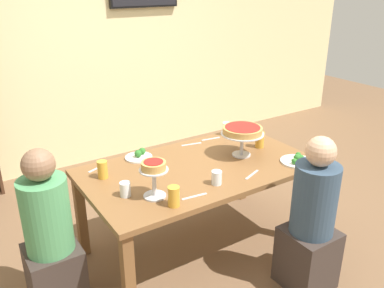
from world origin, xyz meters
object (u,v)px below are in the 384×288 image
(cutlery_spare_fork, at_px, (194,196))
(salad_plate_near_diner, at_px, (139,156))
(beer_glass_amber_tall, at_px, (103,170))
(cutlery_knife_far, at_px, (191,144))
(beer_glass_amber_spare, at_px, (174,196))
(personal_pizza_stand, at_px, (154,171))
(cutlery_fork_far, at_px, (211,139))
(deep_dish_pizza_stand, at_px, (242,132))
(beer_glass_amber_short, at_px, (260,140))
(cutlery_knife_near, at_px, (252,175))
(dining_table, at_px, (199,176))
(cutlery_fork_near, at_px, (98,168))
(water_glass_clear_spare, at_px, (217,178))
(diner_near_right, at_px, (311,226))
(water_glass_clear_near, at_px, (125,189))
(water_glass_clear_far, at_px, (227,129))
(diner_head_west, at_px, (51,244))
(salad_plate_far_diner, at_px, (297,160))

(cutlery_spare_fork, bearing_deg, salad_plate_near_diner, 98.41)
(beer_glass_amber_tall, height_order, cutlery_knife_far, beer_glass_amber_tall)
(beer_glass_amber_spare, bearing_deg, personal_pizza_stand, 105.96)
(cutlery_fork_far, bearing_deg, deep_dish_pizza_stand, 98.74)
(beer_glass_amber_short, bearing_deg, salad_plate_near_diner, 159.59)
(beer_glass_amber_short, relative_size, cutlery_spare_fork, 0.75)
(cutlery_knife_near, bearing_deg, beer_glass_amber_short, 21.41)
(dining_table, bearing_deg, cutlery_fork_near, 149.56)
(salad_plate_near_diner, bearing_deg, beer_glass_amber_tall, -155.12)
(salad_plate_near_diner, xyz_separation_m, water_glass_clear_spare, (0.26, -0.69, 0.03))
(diner_near_right, height_order, cutlery_spare_fork, diner_near_right)
(deep_dish_pizza_stand, height_order, water_glass_clear_near, deep_dish_pizza_stand)
(dining_table, relative_size, water_glass_clear_far, 15.02)
(water_glass_clear_near, bearing_deg, cutlery_knife_far, 30.96)
(water_glass_clear_spare, xyz_separation_m, cutlery_fork_near, (-0.60, 0.69, -0.05))
(dining_table, bearing_deg, cutlery_knife_near, -54.05)
(beer_glass_amber_spare, relative_size, water_glass_clear_spare, 1.35)
(dining_table, xyz_separation_m, deep_dish_pizza_stand, (0.40, -0.01, 0.28))
(cutlery_knife_far, bearing_deg, cutlery_fork_far, -165.31)
(personal_pizza_stand, xyz_separation_m, beer_glass_amber_short, (1.14, 0.26, -0.12))
(beer_glass_amber_short, bearing_deg, cutlery_spare_fork, -156.44)
(water_glass_clear_spare, bearing_deg, beer_glass_amber_spare, -167.62)
(deep_dish_pizza_stand, distance_m, cutlery_fork_far, 0.47)
(beer_glass_amber_tall, xyz_separation_m, water_glass_clear_spare, (0.63, -0.52, -0.02))
(salad_plate_near_diner, xyz_separation_m, beer_glass_amber_tall, (-0.37, -0.17, 0.05))
(beer_glass_amber_spare, bearing_deg, deep_dish_pizza_stand, 23.70)
(beer_glass_amber_spare, bearing_deg, beer_glass_amber_tall, 110.71)
(cutlery_fork_near, xyz_separation_m, cutlery_fork_far, (1.06, 0.02, 0.00))
(diner_head_west, height_order, cutlery_fork_far, diner_head_west)
(cutlery_knife_far, bearing_deg, beer_glass_amber_spare, 62.56)
(salad_plate_near_diner, relative_size, salad_plate_far_diner, 0.85)
(dining_table, relative_size, cutlery_fork_far, 9.74)
(cutlery_fork_near, height_order, cutlery_knife_near, same)
(cutlery_knife_far, bearing_deg, diner_near_right, 112.44)
(water_glass_clear_far, xyz_separation_m, water_glass_clear_spare, (-0.64, -0.72, -0.01))
(beer_glass_amber_tall, xyz_separation_m, cutlery_fork_near, (0.02, 0.17, -0.06))
(water_glass_clear_far, bearing_deg, cutlery_knife_near, -114.56)
(water_glass_clear_far, distance_m, cutlery_knife_far, 0.40)
(cutlery_knife_near, bearing_deg, dining_table, 104.72)
(water_glass_clear_far, bearing_deg, dining_table, -144.22)
(diner_near_right, xyz_separation_m, diner_head_west, (-1.56, 0.77, 0.00))
(salad_plate_far_diner, xyz_separation_m, water_glass_clear_near, (-1.34, 0.25, 0.03))
(diner_near_right, bearing_deg, water_glass_clear_far, -8.34)
(beer_glass_amber_tall, distance_m, beer_glass_amber_short, 1.34)
(cutlery_knife_near, height_order, cutlery_spare_fork, same)
(personal_pizza_stand, distance_m, salad_plate_far_diner, 1.20)
(beer_glass_amber_short, relative_size, cutlery_fork_far, 0.75)
(water_glass_clear_near, distance_m, water_glass_clear_far, 1.35)
(diner_near_right, xyz_separation_m, cutlery_fork_far, (-0.01, 1.19, 0.25))
(beer_glass_amber_spare, bearing_deg, cutlery_fork_far, 43.01)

